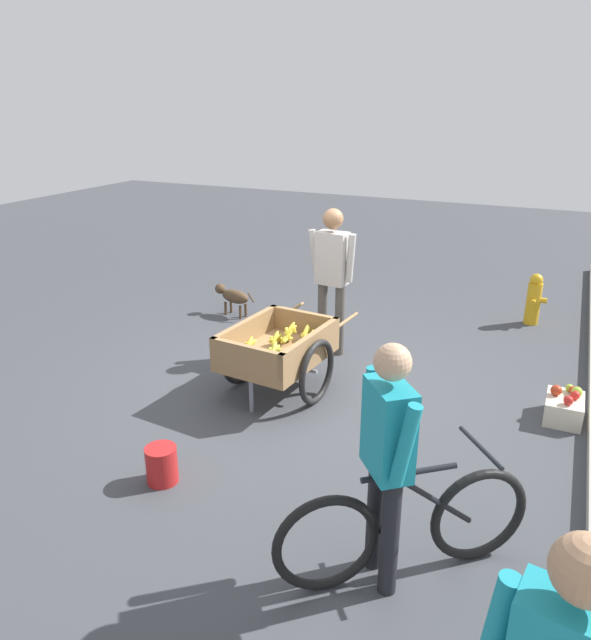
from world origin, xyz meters
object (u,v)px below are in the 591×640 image
at_px(fruit_cart, 278,351).
at_px(dog, 233,296).
at_px(plastic_bucket, 162,465).
at_px(apple_crate, 564,407).
at_px(fire_hydrant, 534,299).
at_px(vendor_person, 332,269).
at_px(bicycle, 406,526).
at_px(cyclist_person, 387,447).

height_order(fruit_cart, dog, fruit_cart).
relative_size(plastic_bucket, apple_crate, 0.67).
height_order(fire_hydrant, plastic_bucket, fire_hydrant).
bearing_deg(vendor_person, dog, -110.15).
bearing_deg(bicycle, fire_hydrant, 176.00).
height_order(cyclist_person, apple_crate, cyclist_person).
height_order(fruit_cart, cyclist_person, cyclist_person).
distance_m(bicycle, fire_hydrant, 4.97).
bearing_deg(apple_crate, fire_hydrant, -169.08).
relative_size(fruit_cart, dog, 2.58).
bearing_deg(vendor_person, cyclist_person, 26.80).
xyz_separation_m(fire_hydrant, apple_crate, (2.50, 0.48, -0.21)).
bearing_deg(cyclist_person, fire_hydrant, 174.76).
height_order(vendor_person, bicycle, vendor_person).
height_order(cyclist_person, plastic_bucket, cyclist_person).
bearing_deg(bicycle, vendor_person, -150.73).
xyz_separation_m(cyclist_person, dog, (-3.70, -3.21, -0.66)).
height_order(vendor_person, dog, vendor_person).
xyz_separation_m(cyclist_person, plastic_bucket, (-0.24, -1.81, -0.78)).
bearing_deg(apple_crate, vendor_person, -102.19).
bearing_deg(bicycle, plastic_bucket, -94.25).
bearing_deg(apple_crate, bicycle, -18.63).
height_order(bicycle, cyclist_person, cyclist_person).
distance_m(fruit_cart, cyclist_person, 2.62).
bearing_deg(cyclist_person, apple_crate, 159.68).
bearing_deg(fruit_cart, vendor_person, 174.90).
height_order(fruit_cart, bicycle, bicycle).
distance_m(cyclist_person, dog, 4.95).
xyz_separation_m(fruit_cart, plastic_bucket, (1.72, -0.14, -0.29)).
relative_size(bicycle, plastic_bucket, 4.48).
height_order(cyclist_person, dog, cyclist_person).
bearing_deg(dog, fruit_cart, 41.57).
xyz_separation_m(bicycle, cyclist_person, (0.10, -0.12, 0.58)).
bearing_deg(fruit_cart, plastic_bucket, -4.78).
relative_size(dog, plastic_bucket, 2.26).
relative_size(cyclist_person, dog, 2.35).
relative_size(bicycle, dog, 1.98).
height_order(bicycle, fire_hydrant, bicycle).
bearing_deg(fruit_cart, cyclist_person, 40.41).
height_order(fruit_cart, apple_crate, fruit_cart).
bearing_deg(plastic_bucket, vendor_person, 175.09).
xyz_separation_m(fruit_cart, dog, (-1.75, -1.55, -0.17)).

